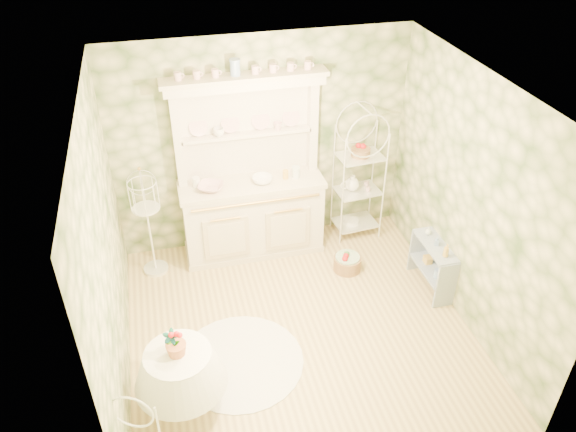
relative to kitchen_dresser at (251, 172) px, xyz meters
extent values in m
plane|color=#D2BA79|center=(0.20, -1.52, -1.15)|extent=(3.60, 3.60, 0.00)
plane|color=white|center=(0.20, -1.52, 1.56)|extent=(3.60, 3.60, 0.00)
plane|color=beige|center=(-1.60, -1.52, 0.21)|extent=(3.60, 3.60, 0.00)
plane|color=beige|center=(2.00, -1.52, 0.21)|extent=(3.60, 3.60, 0.00)
plane|color=beige|center=(0.20, 0.28, 0.21)|extent=(3.60, 3.60, 0.00)
plane|color=beige|center=(0.20, -3.32, 0.21)|extent=(3.60, 3.60, 0.00)
cube|color=white|center=(0.00, 0.00, 0.00)|extent=(1.87, 0.61, 2.29)
cube|color=white|center=(1.40, 0.05, -0.22)|extent=(0.61, 0.46, 1.85)
cube|color=#92A1B4|center=(1.88, -1.23, -0.86)|extent=(0.29, 0.69, 0.58)
cylinder|color=white|center=(-1.10, -2.24, -0.81)|extent=(0.71, 0.71, 0.67)
cube|color=white|center=(-1.26, -0.13, -0.39)|extent=(0.38, 0.38, 1.51)
cylinder|color=#956F47|center=(1.04, -0.69, -1.02)|extent=(0.48, 0.48, 0.24)
cylinder|color=white|center=(-0.51, -1.83, -1.14)|extent=(1.64, 1.64, 0.01)
imported|color=white|center=(-0.49, -0.06, -0.13)|extent=(0.38, 0.38, 0.07)
imported|color=white|center=(0.13, -0.04, -0.13)|extent=(0.32, 0.32, 0.08)
imported|color=white|center=(-0.33, 0.16, 0.47)|extent=(0.15, 0.15, 0.10)
imported|color=white|center=(0.37, 0.16, 0.47)|extent=(0.10, 0.10, 0.09)
imported|color=#3F7238|center=(-1.13, -2.24, -0.30)|extent=(0.16, 0.12, 0.28)
imported|color=gold|center=(1.88, -1.44, -0.46)|extent=(0.08, 0.08, 0.16)
imported|color=#7F9CCC|center=(1.88, -1.23, -0.49)|extent=(0.07, 0.07, 0.11)
imported|color=silver|center=(1.88, -1.02, -0.50)|extent=(0.09, 0.09, 0.10)
camera|label=1|loc=(-0.98, -5.74, 3.30)|focal=35.00mm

